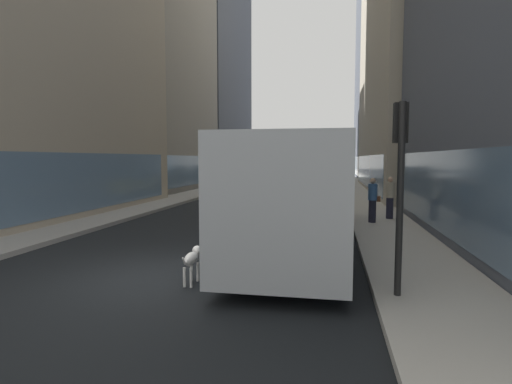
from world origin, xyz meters
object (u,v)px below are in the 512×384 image
object	(u,v)px
car_grey_wagon	(311,172)
traffic_light_near	(400,166)
pedestrian_with_handbag	(373,200)
dalmatian_dog	(192,259)
car_black_suv	(294,172)
transit_bus	(300,185)
car_yellow_taxi	(232,185)
pedestrian_in_coat	(390,197)

from	to	relation	value
car_grey_wagon	traffic_light_near	xyz separation A→B (m)	(3.70, -43.99, 1.61)
car_grey_wagon	pedestrian_with_handbag	world-z (taller)	pedestrian_with_handbag
dalmatian_dog	pedestrian_with_handbag	xyz separation A→B (m)	(4.36, 8.03, 0.50)
car_black_suv	pedestrian_with_handbag	world-z (taller)	pedestrian_with_handbag
transit_bus	car_grey_wagon	distance (m)	39.25
car_yellow_taxi	dalmatian_dog	bearing A→B (deg)	-78.56
pedestrian_with_handbag	pedestrian_in_coat	world-z (taller)	same
pedestrian_with_handbag	pedestrian_in_coat	xyz separation A→B (m)	(0.78, 1.14, -0.00)
pedestrian_with_handbag	dalmatian_dog	bearing A→B (deg)	-118.51
transit_bus	traffic_light_near	distance (m)	5.27
car_yellow_taxi	pedestrian_with_handbag	distance (m)	13.12
traffic_light_near	car_yellow_taxi	bearing A→B (deg)	112.34
dalmatian_dog	pedestrian_in_coat	xyz separation A→B (m)	(5.14, 9.16, 0.50)
car_yellow_taxi	transit_bus	bearing A→B (deg)	-68.13
car_black_suv	pedestrian_in_coat	distance (m)	38.18
dalmatian_dog	car_black_suv	bearing A→B (deg)	92.60
pedestrian_in_coat	dalmatian_dog	bearing A→B (deg)	-119.29
car_black_suv	pedestrian_in_coat	bearing A→B (deg)	-79.04
transit_bus	dalmatian_dog	distance (m)	4.96
transit_bus	car_yellow_taxi	world-z (taller)	transit_bus
car_black_suv	pedestrian_in_coat	world-z (taller)	pedestrian_in_coat
car_black_suv	pedestrian_with_handbag	distance (m)	39.16
car_grey_wagon	pedestrian_in_coat	world-z (taller)	pedestrian_in_coat
dalmatian_dog	pedestrian_with_handbag	distance (m)	9.15
car_black_suv	pedestrian_in_coat	xyz separation A→B (m)	(7.26, -37.48, 0.19)
transit_bus	car_grey_wagon	bearing A→B (deg)	92.34
car_grey_wagon	dalmatian_dog	bearing A→B (deg)	-90.37
car_grey_wagon	pedestrian_with_handbag	bearing A→B (deg)	-83.47
transit_bus	dalmatian_dog	size ratio (longest dim) A/B	11.98
car_grey_wagon	pedestrian_with_handbag	size ratio (longest dim) A/B	2.82
car_yellow_taxi	traffic_light_near	world-z (taller)	traffic_light_near
car_yellow_taxi	car_black_suv	xyz separation A→B (m)	(1.60, 28.28, -0.00)
car_yellow_taxi	pedestrian_in_coat	distance (m)	12.78
transit_bus	car_grey_wagon	size ratio (longest dim) A/B	2.42
car_black_suv	dalmatian_dog	xyz separation A→B (m)	(2.12, -46.64, -0.31)
car_grey_wagon	car_black_suv	xyz separation A→B (m)	(-2.40, 3.02, -0.00)
transit_bus	pedestrian_in_coat	world-z (taller)	transit_bus
pedestrian_with_handbag	pedestrian_in_coat	size ratio (longest dim) A/B	1.00
car_yellow_taxi	dalmatian_dog	xyz separation A→B (m)	(3.72, -18.37, -0.31)
car_black_suv	dalmatian_dog	world-z (taller)	car_black_suv
transit_bus	pedestrian_with_handbag	xyz separation A→B (m)	(2.48, 3.61, -0.76)
traffic_light_near	car_grey_wagon	bearing A→B (deg)	94.81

